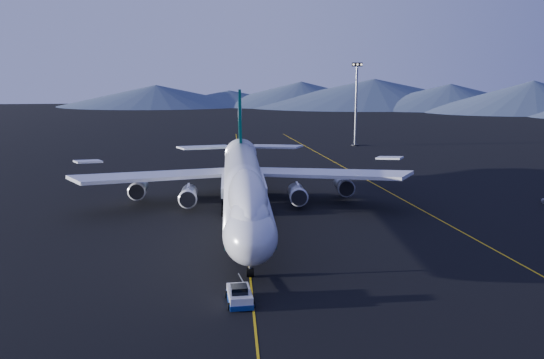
{
  "coord_description": "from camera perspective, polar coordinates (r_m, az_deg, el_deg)",
  "views": [
    {
      "loc": [
        -2.27,
        -95.98,
        26.29
      ],
      "look_at": [
        4.72,
        2.72,
        6.0
      ],
      "focal_mm": 40.0,
      "sensor_mm": 36.0,
      "label": 1
    }
  ],
  "objects": [
    {
      "name": "ground",
      "position": [
        99.54,
        -2.61,
        -3.74
      ],
      "size": [
        500.0,
        500.0,
        0.0
      ],
      "primitive_type": "plane",
      "color": "black",
      "rests_on": "ground"
    },
    {
      "name": "taxiway_line_main",
      "position": [
        99.54,
        -2.61,
        -3.73
      ],
      "size": [
        0.25,
        220.0,
        0.01
      ],
      "primitive_type": "cube",
      "color": "#E0B00D",
      "rests_on": "ground"
    },
    {
      "name": "taxiway_line_side",
      "position": [
        113.85,
        12.54,
        -2.04
      ],
      "size": [
        28.08,
        198.09,
        0.01
      ],
      "primitive_type": "cube",
      "rotation": [
        0.0,
        0.0,
        0.14
      ],
      "color": "#E0B00D",
      "rests_on": "ground"
    },
    {
      "name": "boeing_747",
      "position": [
        98.2,
        -2.64,
        -0.46
      ],
      "size": [
        59.62,
        72.43,
        19.37
      ],
      "color": "silver",
      "rests_on": "ground"
    },
    {
      "name": "pushback_tug",
      "position": [
        66.78,
        -3.07,
        -10.97
      ],
      "size": [
        3.27,
        5.25,
        2.2
      ],
      "rotation": [
        0.0,
        0.0,
        0.09
      ],
      "color": "silver",
      "rests_on": "ground"
    },
    {
      "name": "floodlight_mast",
      "position": [
        180.81,
        7.92,
        7.05
      ],
      "size": [
        3.0,
        2.25,
        24.31
      ],
      "rotation": [
        0.0,
        0.0,
        -0.25
      ],
      "color": "black",
      "rests_on": "ground"
    }
  ]
}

